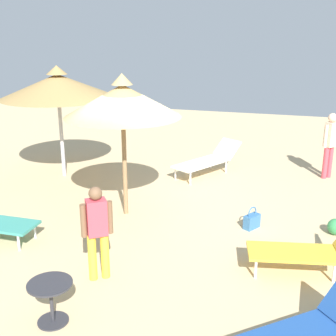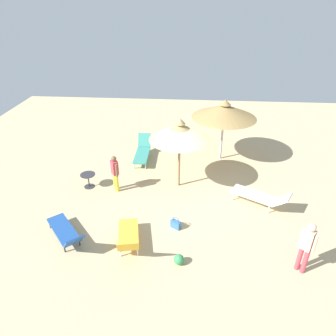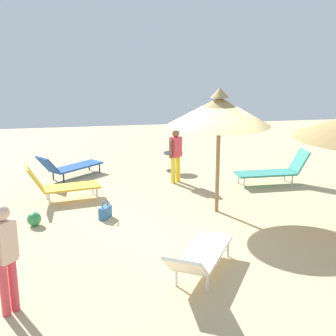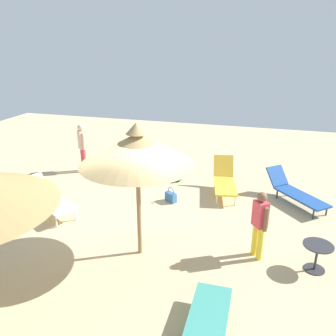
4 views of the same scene
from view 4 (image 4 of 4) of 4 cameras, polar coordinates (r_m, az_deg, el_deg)
ground at (r=8.30m, az=-4.97°, el=-12.08°), size 24.00×24.00×0.10m
parasol_umbrella_far_left at (r=6.81m, az=-5.16°, el=3.15°), size 2.32×2.32×2.91m
lounge_chair_edge at (r=10.57m, az=9.29°, el=-1.88°), size 1.87×0.94×0.96m
lounge_chair_back at (r=9.86m, az=-19.25°, el=-4.66°), size 1.61×2.13×0.79m
lounge_chair_near_right at (r=5.60m, az=6.01°, el=-25.12°), size 2.01×0.62×0.96m
lounge_chair_center at (r=10.46m, az=20.15°, el=-3.59°), size 1.92×1.77×0.82m
person_standing_front at (r=12.35m, az=-13.97°, el=3.74°), size 0.34×0.36×1.70m
person_standing_far_right at (r=7.49m, az=14.89°, el=-8.50°), size 0.41×0.35×1.52m
handbag at (r=9.96m, az=0.47°, el=-4.77°), size 0.32×0.38×0.45m
side_table_round at (r=7.71m, az=23.40°, el=-12.72°), size 0.59×0.59×0.59m
beach_ball at (r=11.38m, az=1.69°, el=-1.44°), size 0.31×0.31×0.31m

